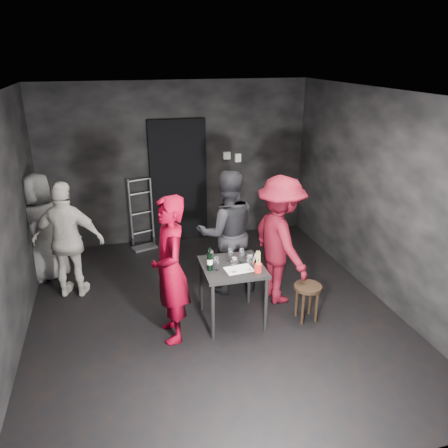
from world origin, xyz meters
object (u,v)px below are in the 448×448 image
object	(u,v)px
stool	(307,293)
server_red	(170,260)
man_maroon	(281,232)
breadstick_cup	(258,262)
hand_truck	(143,235)
woman_black	(227,224)
tasting_table	(232,273)
bystander_grey	(42,225)
wine_bottle	(210,262)
bystander_cream	(68,237)

from	to	relation	value
stool	server_red	distance (m)	1.76
man_maroon	breadstick_cup	distance (m)	0.75
hand_truck	woman_black	size ratio (longest dim) A/B	0.61
man_maroon	tasting_table	bearing A→B (deg)	105.33
stool	server_red	bearing A→B (deg)	176.78
server_red	man_maroon	world-z (taller)	server_red
server_red	breadstick_cup	distance (m)	1.01
bystander_grey	wine_bottle	world-z (taller)	bystander_grey
tasting_table	bystander_grey	bearing A→B (deg)	142.96
stool	bystander_grey	world-z (taller)	bystander_grey
server_red	woman_black	distance (m)	1.27
stool	man_maroon	size ratio (longest dim) A/B	0.24
server_red	wine_bottle	world-z (taller)	server_red
bystander_cream	wine_bottle	distance (m)	2.02
bystander_cream	man_maroon	bearing A→B (deg)	178.31
bystander_cream	stool	bearing A→B (deg)	169.47
hand_truck	bystander_cream	world-z (taller)	bystander_cream
woman_black	breadstick_cup	size ratio (longest dim) A/B	6.97
man_maroon	bystander_grey	bearing A→B (deg)	56.20
tasting_table	bystander_grey	distance (m)	2.88
tasting_table	stool	world-z (taller)	tasting_table
man_maroon	bystander_grey	xyz separation A→B (m)	(-3.03, 1.40, -0.13)
hand_truck	wine_bottle	world-z (taller)	hand_truck
bystander_cream	bystander_grey	bearing A→B (deg)	-41.18
wine_bottle	server_red	bearing A→B (deg)	-168.73
man_maroon	breadstick_cup	size ratio (longest dim) A/B	6.92
woman_black	man_maroon	bearing A→B (deg)	145.92
hand_truck	bystander_cream	size ratio (longest dim) A/B	0.69
tasting_table	man_maroon	size ratio (longest dim) A/B	0.39
stool	server_red	world-z (taller)	server_red
hand_truck	tasting_table	bearing A→B (deg)	-88.68
stool	bystander_grey	size ratio (longest dim) A/B	0.28
hand_truck	server_red	size ratio (longest dim) A/B	0.60
woman_black	breadstick_cup	xyz separation A→B (m)	(0.10, -0.99, -0.10)
bystander_cream	woman_black	bearing A→B (deg)	-175.13
stool	bystander_grey	bearing A→B (deg)	148.47
stool	bystander_grey	distance (m)	3.77
woman_black	breadstick_cup	bearing A→B (deg)	98.06
stool	man_maroon	distance (m)	0.83
hand_truck	stool	world-z (taller)	hand_truck
tasting_table	breadstick_cup	distance (m)	0.40
woman_black	breadstick_cup	world-z (taller)	woman_black
tasting_table	man_maroon	bearing A→B (deg)	24.27
server_red	breadstick_cup	xyz separation A→B (m)	(1.00, -0.09, -0.11)
tasting_table	server_red	xyz separation A→B (m)	(-0.76, -0.13, 0.33)
tasting_table	woman_black	size ratio (longest dim) A/B	0.39
server_red	wine_bottle	distance (m)	0.50
woman_black	bystander_cream	size ratio (longest dim) A/B	1.14
tasting_table	server_red	distance (m)	0.84
bystander_cream	bystander_grey	world-z (taller)	bystander_cream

